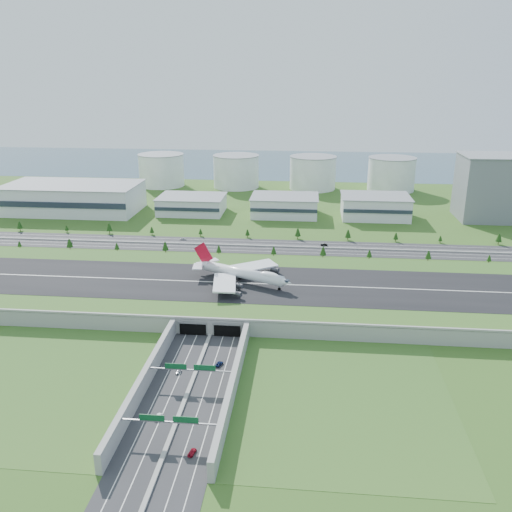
# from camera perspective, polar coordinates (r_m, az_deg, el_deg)

# --- Properties ---
(ground) EXTENTS (1200.00, 1200.00, 0.00)m
(ground) POSITION_cam_1_polar(r_m,az_deg,el_deg) (314.51, -3.22, -4.19)
(ground) COLOR #2C591B
(ground) RESTS_ON ground
(airfield_deck) EXTENTS (520.00, 100.00, 9.20)m
(airfield_deck) POSITION_cam_1_polar(r_m,az_deg,el_deg) (312.84, -3.24, -3.50)
(airfield_deck) COLOR gray
(airfield_deck) RESTS_ON ground
(underpass_road) EXTENTS (38.80, 120.40, 8.00)m
(underpass_road) POSITION_cam_1_polar(r_m,az_deg,el_deg) (226.08, -7.13, -13.20)
(underpass_road) COLOR #28282B
(underpass_road) RESTS_ON ground
(sign_gantry_near) EXTENTS (38.70, 0.70, 9.80)m
(sign_gantry_near) POSITION_cam_1_polar(r_m,az_deg,el_deg) (227.89, -6.93, -11.87)
(sign_gantry_near) COLOR gray
(sign_gantry_near) RESTS_ON ground
(sign_gantry_far) EXTENTS (38.70, 0.70, 9.80)m
(sign_gantry_far) POSITION_cam_1_polar(r_m,az_deg,el_deg) (199.50, -9.14, -16.93)
(sign_gantry_far) COLOR gray
(sign_gantry_far) RESTS_ON ground
(north_expressway) EXTENTS (560.00, 36.00, 0.12)m
(north_expressway) POSITION_cam_1_polar(r_m,az_deg,el_deg) (402.80, -1.18, 1.08)
(north_expressway) COLOR #28282B
(north_expressway) RESTS_ON ground
(tree_row) EXTENTS (508.52, 48.74, 8.49)m
(tree_row) POSITION_cam_1_polar(r_m,az_deg,el_deg) (399.42, 2.13, 1.63)
(tree_row) COLOR #3D2819
(tree_row) RESTS_ON ground
(hangar_west) EXTENTS (120.00, 60.00, 25.00)m
(hangar_west) POSITION_cam_1_polar(r_m,az_deg,el_deg) (529.61, -18.68, 5.81)
(hangar_west) COLOR silver
(hangar_west) RESTS_ON ground
(hangar_mid_a) EXTENTS (58.00, 42.00, 15.00)m
(hangar_mid_a) POSITION_cam_1_polar(r_m,az_deg,el_deg) (500.98, -6.77, 5.38)
(hangar_mid_a) COLOR silver
(hangar_mid_a) RESTS_ON ground
(hangar_mid_b) EXTENTS (58.00, 42.00, 17.00)m
(hangar_mid_b) POSITION_cam_1_polar(r_m,az_deg,el_deg) (489.89, 3.04, 5.30)
(hangar_mid_b) COLOR silver
(hangar_mid_b) RESTS_ON ground
(hangar_mid_c) EXTENTS (58.00, 42.00, 19.00)m
(hangar_mid_c) POSITION_cam_1_polar(r_m,az_deg,el_deg) (492.79, 12.41, 5.09)
(hangar_mid_c) COLOR silver
(hangar_mid_c) RESTS_ON ground
(office_tower) EXTENTS (46.00, 46.00, 55.00)m
(office_tower) POSITION_cam_1_polar(r_m,az_deg,el_deg) (513.95, 23.12, 6.63)
(office_tower) COLOR slate
(office_tower) RESTS_ON ground
(fuel_tank_a) EXTENTS (50.00, 50.00, 35.00)m
(fuel_tank_a) POSITION_cam_1_polar(r_m,az_deg,el_deg) (627.45, -9.91, 8.88)
(fuel_tank_a) COLOR silver
(fuel_tank_a) RESTS_ON ground
(fuel_tank_b) EXTENTS (50.00, 50.00, 35.00)m
(fuel_tank_b) POSITION_cam_1_polar(r_m,az_deg,el_deg) (610.52, -2.10, 8.88)
(fuel_tank_b) COLOR silver
(fuel_tank_b) RESTS_ON ground
(fuel_tank_c) EXTENTS (50.00, 50.00, 35.00)m
(fuel_tank_c) POSITION_cam_1_polar(r_m,az_deg,el_deg) (605.17, 5.99, 8.70)
(fuel_tank_c) COLOR silver
(fuel_tank_c) RESTS_ON ground
(fuel_tank_d) EXTENTS (50.00, 50.00, 35.00)m
(fuel_tank_d) POSITION_cam_1_polar(r_m,az_deg,el_deg) (611.69, 14.06, 8.35)
(fuel_tank_d) COLOR silver
(fuel_tank_d) RESTS_ON ground
(bay_water) EXTENTS (1200.00, 260.00, 0.06)m
(bay_water) POSITION_cam_1_polar(r_m,az_deg,el_deg) (777.05, 2.19, 9.71)
(bay_water) COLOR #335062
(bay_water) RESTS_ON ground
(boeing_747) EXTENTS (60.59, 55.89, 20.09)m
(boeing_747) POSITION_cam_1_polar(r_m,az_deg,el_deg) (309.85, -1.53, -1.79)
(boeing_747) COLOR white
(boeing_747) RESTS_ON airfield_deck
(car_0) EXTENTS (2.23, 4.10, 1.32)m
(car_0) POSITION_cam_1_polar(r_m,az_deg,el_deg) (239.93, -8.16, -11.94)
(car_0) COLOR silver
(car_0) RESTS_ON ground
(car_1) EXTENTS (2.27, 4.53, 1.43)m
(car_1) POSITION_cam_1_polar(r_m,az_deg,el_deg) (213.58, -10.26, -16.33)
(car_1) COLOR white
(car_1) RESTS_ON ground
(car_2) EXTENTS (3.75, 5.43, 1.38)m
(car_2) POSITION_cam_1_polar(r_m,az_deg,el_deg) (243.71, -3.92, -11.25)
(car_2) COLOR #0D1A43
(car_2) RESTS_ON ground
(car_3) EXTENTS (2.76, 4.99, 1.37)m
(car_3) POSITION_cam_1_polar(r_m,az_deg,el_deg) (195.94, -6.76, -19.82)
(car_3) COLOR maroon
(car_3) RESTS_ON ground
(car_4) EXTENTS (4.13, 1.96, 1.36)m
(car_4) POSITION_cam_1_polar(r_m,az_deg,el_deg) (431.80, -19.00, 1.36)
(car_4) COLOR #5D5F63
(car_4) RESTS_ON ground
(car_5) EXTENTS (5.22, 1.93, 1.71)m
(car_5) POSITION_cam_1_polar(r_m,az_deg,el_deg) (405.62, 7.18, 1.19)
(car_5) COLOR black
(car_5) RESTS_ON ground
(car_7) EXTENTS (5.06, 2.07, 1.47)m
(car_7) POSITION_cam_1_polar(r_m,az_deg,el_deg) (420.77, -7.74, 1.80)
(car_7) COLOR silver
(car_7) RESTS_ON ground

